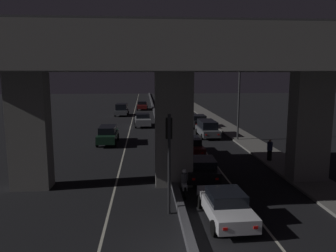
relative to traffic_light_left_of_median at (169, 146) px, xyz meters
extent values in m
cube|color=beige|center=(-2.84, 30.84, -3.21)|extent=(0.12, 126.00, 0.00)
cube|color=beige|center=(3.99, 30.84, -3.21)|extent=(0.12, 126.00, 0.00)
cube|color=#4C4C51|center=(0.57, 30.84, -3.04)|extent=(0.35, 126.00, 0.34)
cube|color=slate|center=(8.82, 23.84, -3.14)|extent=(2.59, 126.00, 0.15)
cube|color=gray|center=(-7.54, 4.03, 0.08)|extent=(2.13, 1.31, 6.59)
cube|color=gray|center=(8.69, 4.03, 0.08)|extent=(2.13, 1.31, 6.59)
cube|color=gray|center=(0.57, 4.03, 0.08)|extent=(2.13, 1.31, 6.59)
cube|color=gray|center=(0.57, 4.03, 4.40)|extent=(23.83, 9.99, 2.04)
cube|color=#333335|center=(0.57, 4.03, 5.87)|extent=(23.83, 0.40, 0.90)
cylinder|color=black|center=(0.00, -0.11, -0.86)|extent=(0.14, 0.14, 4.70)
cube|color=black|center=(0.00, 0.07, 0.82)|extent=(0.30, 0.28, 0.95)
sphere|color=red|center=(0.00, 0.22, 1.11)|extent=(0.18, 0.18, 0.18)
sphere|color=black|center=(0.00, 0.22, 0.82)|extent=(0.18, 0.18, 0.18)
sphere|color=black|center=(0.00, 0.22, 0.52)|extent=(0.18, 0.18, 0.18)
cylinder|color=#2D2D30|center=(7.96, 16.29, 0.56)|extent=(0.18, 0.18, 7.54)
cylinder|color=#2D2D30|center=(7.09, 16.29, 4.18)|extent=(1.75, 0.10, 0.10)
ellipsoid|color=#F2B759|center=(6.21, 16.29, 4.08)|extent=(0.56, 0.32, 0.24)
cube|color=silver|center=(2.43, -0.94, -2.60)|extent=(1.86, 4.28, 0.57)
cube|color=black|center=(2.44, -1.05, -2.07)|extent=(1.57, 1.74, 0.49)
cylinder|color=black|center=(1.55, 0.42, -2.88)|extent=(0.22, 0.67, 0.66)
cylinder|color=black|center=(3.22, 0.48, -2.88)|extent=(0.22, 0.67, 0.66)
cylinder|color=black|center=(1.65, -2.37, -2.88)|extent=(0.22, 0.67, 0.66)
cylinder|color=black|center=(3.32, -2.31, -2.88)|extent=(0.22, 0.67, 0.66)
cube|color=red|center=(1.91, -3.09, -2.57)|extent=(0.18, 0.04, 0.11)
cube|color=red|center=(3.11, -3.04, -2.57)|extent=(0.18, 0.04, 0.11)
cube|color=black|center=(2.35, 4.92, -2.61)|extent=(2.04, 4.07, 0.63)
cube|color=black|center=(2.34, 4.72, -2.08)|extent=(1.73, 1.99, 0.44)
cylinder|color=black|center=(1.49, 6.27, -2.92)|extent=(0.22, 0.59, 0.58)
cylinder|color=black|center=(3.33, 6.20, -2.92)|extent=(0.22, 0.59, 0.58)
cylinder|color=black|center=(1.38, 3.64, -2.92)|extent=(0.22, 0.59, 0.58)
cylinder|color=black|center=(3.22, 3.56, -2.92)|extent=(0.22, 0.59, 0.58)
cube|color=red|center=(1.61, 2.94, -2.58)|extent=(0.18, 0.04, 0.11)
cube|color=red|center=(2.93, 2.88, -2.58)|extent=(0.18, 0.04, 0.11)
cube|color=#591414|center=(2.42, 11.05, -2.55)|extent=(1.99, 4.80, 0.66)
cube|color=black|center=(2.43, 10.81, -1.97)|extent=(1.69, 2.33, 0.49)
cylinder|color=black|center=(1.47, 12.59, -2.88)|extent=(0.22, 0.68, 0.67)
cylinder|color=black|center=(3.28, 12.64, -2.88)|extent=(0.22, 0.68, 0.67)
cylinder|color=black|center=(1.56, 9.46, -2.88)|extent=(0.22, 0.68, 0.67)
cylinder|color=black|center=(3.37, 9.51, -2.88)|extent=(0.22, 0.68, 0.67)
cube|color=red|center=(1.85, 8.65, -2.52)|extent=(0.18, 0.04, 0.11)
cube|color=red|center=(3.14, 8.69, -2.52)|extent=(0.18, 0.04, 0.11)
cube|color=#515459|center=(5.40, 18.51, -2.59)|extent=(1.84, 4.63, 0.63)
cube|color=black|center=(5.40, 18.63, -1.89)|extent=(1.61, 3.34, 0.77)
cylinder|color=black|center=(4.52, 20.01, -2.91)|extent=(0.21, 0.62, 0.61)
cylinder|color=black|center=(6.23, 20.04, -2.91)|extent=(0.21, 0.62, 0.61)
cylinder|color=black|center=(4.58, 16.98, -2.91)|extent=(0.21, 0.62, 0.61)
cylinder|color=black|center=(6.29, 17.01, -2.91)|extent=(0.21, 0.62, 0.61)
cube|color=red|center=(4.84, 16.19, -2.56)|extent=(0.18, 0.03, 0.11)
cube|color=red|center=(6.06, 16.22, -2.56)|extent=(0.18, 0.03, 0.11)
cube|color=black|center=(5.48, 24.77, -2.54)|extent=(1.82, 4.68, 0.76)
cube|color=black|center=(5.48, 24.53, -1.92)|extent=(1.56, 2.26, 0.49)
cylinder|color=black|center=(4.60, 26.29, -2.92)|extent=(0.21, 0.59, 0.59)
cylinder|color=black|center=(6.30, 26.32, -2.92)|extent=(0.21, 0.59, 0.59)
cylinder|color=black|center=(4.66, 23.22, -2.92)|extent=(0.21, 0.59, 0.59)
cylinder|color=black|center=(6.35, 23.25, -2.92)|extent=(0.21, 0.59, 0.59)
cube|color=red|center=(4.92, 22.42, -2.50)|extent=(0.18, 0.03, 0.11)
cube|color=red|center=(6.13, 22.44, -2.50)|extent=(0.18, 0.03, 0.11)
cube|color=black|center=(-4.54, 15.92, -2.52)|extent=(1.67, 4.58, 0.70)
cube|color=black|center=(-4.54, 15.92, -1.86)|extent=(1.47, 2.75, 0.61)
cylinder|color=black|center=(-3.73, 14.42, -2.87)|extent=(0.20, 0.69, 0.69)
cylinder|color=black|center=(-5.35, 14.41, -2.87)|extent=(0.20, 0.69, 0.69)
cylinder|color=black|center=(-3.74, 17.44, -2.87)|extent=(0.20, 0.69, 0.69)
cylinder|color=black|center=(-5.36, 17.43, -2.87)|extent=(0.20, 0.69, 0.69)
cube|color=white|center=(-3.97, 18.22, -2.62)|extent=(0.18, 0.03, 0.11)
cube|color=white|center=(-5.13, 18.22, -2.62)|extent=(0.18, 0.03, 0.11)
cube|color=gray|center=(-1.32, 25.95, -2.52)|extent=(2.01, 4.18, 0.76)
cube|color=black|center=(-1.32, 26.16, -1.88)|extent=(1.70, 2.04, 0.52)
cylinder|color=black|center=(-0.36, 24.64, -2.90)|extent=(0.23, 0.63, 0.62)
cylinder|color=black|center=(-2.16, 24.56, -2.90)|extent=(0.23, 0.63, 0.62)
cylinder|color=black|center=(-0.47, 27.34, -2.90)|extent=(0.23, 0.63, 0.62)
cylinder|color=black|center=(-2.27, 27.27, -2.90)|extent=(0.23, 0.63, 0.62)
cube|color=white|center=(-0.76, 28.04, -2.64)|extent=(0.18, 0.04, 0.11)
cube|color=white|center=(-2.04, 27.99, -2.64)|extent=(0.18, 0.04, 0.11)
cube|color=#515459|center=(-4.64, 36.97, -2.59)|extent=(1.97, 4.10, 0.66)
cube|color=black|center=(-4.64, 36.87, -1.79)|extent=(1.72, 2.96, 0.94)
cylinder|color=black|center=(-3.76, 35.61, -2.92)|extent=(0.22, 0.59, 0.59)
cylinder|color=black|center=(-5.59, 35.65, -2.92)|extent=(0.22, 0.59, 0.59)
cylinder|color=black|center=(-3.69, 38.28, -2.92)|extent=(0.22, 0.59, 0.59)
cylinder|color=black|center=(-5.52, 38.33, -2.92)|extent=(0.22, 0.59, 0.59)
cube|color=white|center=(-3.93, 38.98, -2.69)|extent=(0.18, 0.03, 0.11)
cube|color=white|center=(-5.24, 39.02, -2.69)|extent=(0.18, 0.03, 0.11)
cube|color=#591414|center=(-1.46, 45.49, -2.57)|extent=(1.86, 4.32, 0.65)
cube|color=black|center=(-1.46, 45.60, -1.98)|extent=(1.59, 1.75, 0.54)
cylinder|color=black|center=(-0.63, 44.06, -2.90)|extent=(0.21, 0.63, 0.63)
cylinder|color=black|center=(-2.35, 44.10, -2.90)|extent=(0.21, 0.63, 0.63)
cylinder|color=black|center=(-0.57, 46.88, -2.90)|extent=(0.21, 0.63, 0.63)
cylinder|color=black|center=(-2.28, 46.92, -2.90)|extent=(0.21, 0.63, 0.63)
cube|color=white|center=(-0.79, 47.63, -2.67)|extent=(0.18, 0.03, 0.11)
cube|color=white|center=(-2.02, 47.65, -2.67)|extent=(0.18, 0.03, 0.11)
cylinder|color=black|center=(1.02, 2.89, -2.91)|extent=(0.10, 0.60, 0.60)
cylinder|color=black|center=(0.99, 1.69, -2.91)|extent=(0.12, 0.60, 0.60)
cube|color=silver|center=(1.00, 2.29, -2.69)|extent=(0.26, 0.92, 0.32)
cylinder|color=#3F3F44|center=(1.00, 2.29, -2.28)|extent=(0.33, 0.33, 0.51)
sphere|color=silver|center=(1.00, 2.29, -1.91)|extent=(0.24, 0.24, 0.24)
cube|color=red|center=(0.99, 1.64, -2.69)|extent=(0.08, 0.03, 0.08)
cylinder|color=black|center=(1.45, 8.09, -2.92)|extent=(0.10, 0.58, 0.58)
cylinder|color=black|center=(1.41, 6.72, -2.92)|extent=(0.12, 0.58, 0.58)
cube|color=black|center=(1.43, 7.41, -2.70)|extent=(0.27, 1.05, 0.32)
cylinder|color=maroon|center=(1.43, 7.41, -2.30)|extent=(0.33, 0.33, 0.49)
sphere|color=#B21919|center=(1.43, 7.41, -1.94)|extent=(0.24, 0.24, 0.24)
cube|color=red|center=(1.41, 6.67, -2.70)|extent=(0.08, 0.03, 0.08)
cylinder|color=black|center=(8.10, 8.41, -2.69)|extent=(0.33, 0.33, 0.75)
cylinder|color=navy|center=(8.10, 8.41, -2.00)|extent=(0.39, 0.39, 0.62)
sphere|color=tan|center=(8.10, 8.41, -1.59)|extent=(0.20, 0.20, 0.20)
camera|label=1|loc=(-1.10, -14.53, 3.25)|focal=35.00mm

